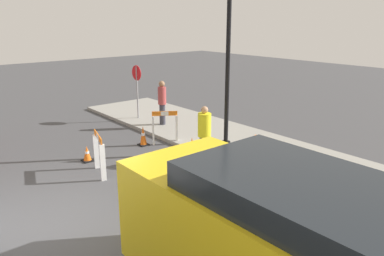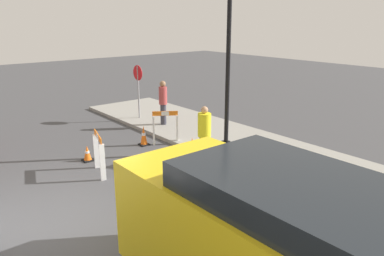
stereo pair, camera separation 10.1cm
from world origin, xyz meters
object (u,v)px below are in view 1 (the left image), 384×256
object	(u,v)px
streetlamp_post	(229,32)
stop_sign	(137,83)
person_pedestrian	(162,101)
person_worker	(204,133)

from	to	relation	value
streetlamp_post	stop_sign	world-z (taller)	streetlamp_post
streetlamp_post	person_pedestrian	bearing A→B (deg)	177.88
stop_sign	person_pedestrian	size ratio (longest dim) A/B	1.27
stop_sign	person_worker	size ratio (longest dim) A/B	1.27
person_pedestrian	streetlamp_post	bearing A→B (deg)	-176.45
person_pedestrian	person_worker	bearing A→B (deg)	167.75
streetlamp_post	person_pedestrian	distance (m)	4.40
person_worker	person_pedestrian	world-z (taller)	person_pedestrian
person_worker	person_pedestrian	xyz separation A→B (m)	(-3.75, 1.21, 0.14)
stop_sign	person_pedestrian	world-z (taller)	stop_sign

